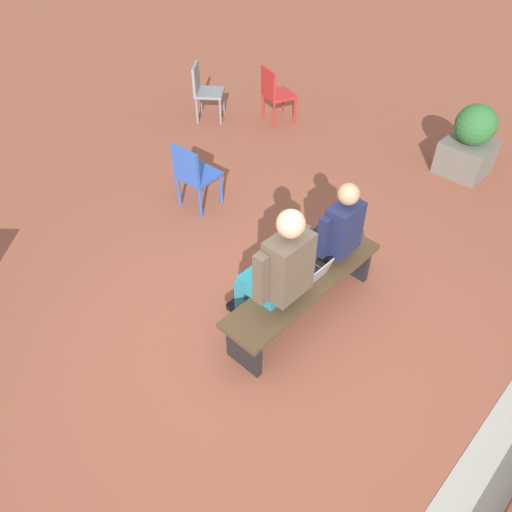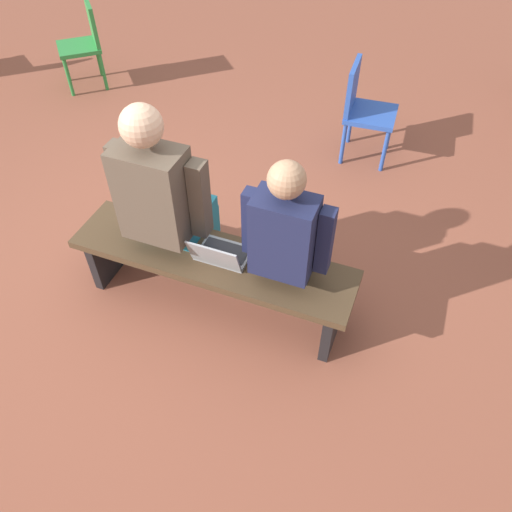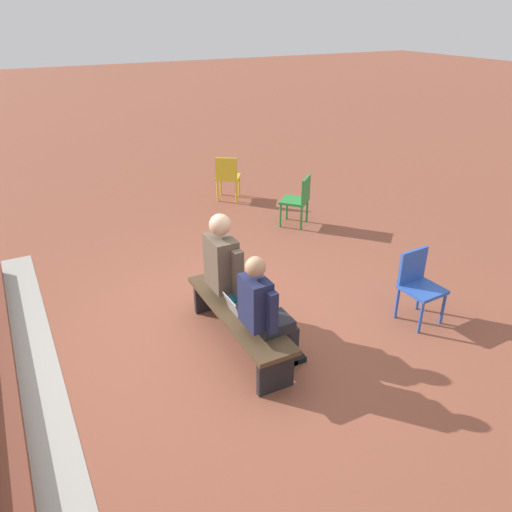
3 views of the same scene
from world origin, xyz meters
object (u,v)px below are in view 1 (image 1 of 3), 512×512
at_px(bench, 304,288).
at_px(planter, 470,142).
at_px(plastic_chair_by_pillar, 275,92).
at_px(plastic_chair_far_left, 204,89).
at_px(person_adult, 277,270).
at_px(laptop, 311,274).
at_px(plastic_chair_near_bench_left, 194,173).
at_px(person_student, 333,234).

relative_size(bench, planter, 1.91).
bearing_deg(plastic_chair_by_pillar, plastic_chair_far_left, -52.72).
distance_m(person_adult, plastic_chair_far_left, 4.40).
xyz_separation_m(person_adult, plastic_chair_far_left, (-2.45, -3.65, -0.27)).
bearing_deg(laptop, plastic_chair_by_pillar, -133.46).
relative_size(person_adult, plastic_chair_near_bench_left, 1.69).
relative_size(person_student, planter, 1.37).
distance_m(plastic_chair_by_pillar, planter, 2.87).
height_order(person_adult, plastic_chair_by_pillar, person_adult).
xyz_separation_m(person_student, plastic_chair_far_left, (-1.67, -3.65, -0.21)).
bearing_deg(plastic_chair_by_pillar, laptop, 46.54).
height_order(person_adult, plastic_chair_near_bench_left, person_adult).
relative_size(person_student, person_adult, 0.90).
xyz_separation_m(plastic_chair_by_pillar, plastic_chair_far_left, (0.65, -0.86, 0.00)).
bearing_deg(plastic_chair_far_left, plastic_chair_near_bench_left, 44.89).
height_order(plastic_chair_by_pillar, plastic_chair_far_left, same).
xyz_separation_m(laptop, plastic_chair_far_left, (-2.07, -3.73, -0.02)).
xyz_separation_m(person_adult, planter, (-3.76, 0.00, -0.31)).
xyz_separation_m(person_adult, plastic_chair_near_bench_left, (-0.78, -1.98, -0.27)).
bearing_deg(plastic_chair_near_bench_left, planter, 146.28).
height_order(bench, plastic_chair_far_left, plastic_chair_far_left).
bearing_deg(planter, laptop, 1.35).
distance_m(person_student, laptop, 0.45).
distance_m(person_student, plastic_chair_by_pillar, 3.64).
relative_size(bench, laptop, 5.62).
height_order(bench, planter, planter).
distance_m(person_student, plastic_chair_far_left, 4.02).
xyz_separation_m(bench, planter, (-3.45, -0.07, 0.08)).
relative_size(person_student, plastic_chair_by_pillar, 1.53).
height_order(person_student, plastic_chair_by_pillar, person_student).
relative_size(person_adult, planter, 1.51).
distance_m(plastic_chair_near_bench_left, plastic_chair_by_pillar, 2.46).
bearing_deg(plastic_chair_by_pillar, plastic_chair_near_bench_left, 19.12).
bearing_deg(person_student, plastic_chair_near_bench_left, -90.13).
bearing_deg(person_student, planter, -179.93).
bearing_deg(planter, person_student, 0.07).
height_order(plastic_chair_by_pillar, planter, planter).
height_order(plastic_chair_near_bench_left, plastic_chair_by_pillar, same).
distance_m(laptop, plastic_chair_by_pillar, 3.96).
bearing_deg(bench, plastic_chair_far_left, -119.89).
bearing_deg(bench, person_student, -172.19).
xyz_separation_m(person_student, laptop, (0.40, 0.08, -0.19)).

